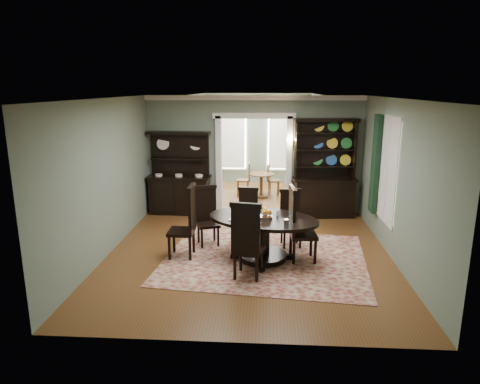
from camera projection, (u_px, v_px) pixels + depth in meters
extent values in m
cube|color=brown|center=(248.00, 254.00, 8.41)|extent=(5.50, 6.00, 0.01)
cube|color=white|center=(249.00, 98.00, 7.69)|extent=(5.50, 6.00, 0.01)
cube|color=slate|center=(106.00, 178.00, 8.22)|extent=(0.01, 6.00, 3.00)
cube|color=slate|center=(397.00, 182.00, 7.89)|extent=(0.01, 6.00, 3.00)
cube|color=slate|center=(238.00, 232.00, 5.15)|extent=(5.50, 0.01, 3.00)
cube|color=slate|center=(183.00, 154.00, 11.07)|extent=(1.85, 0.01, 3.00)
cube|color=slate|center=(325.00, 156.00, 10.85)|extent=(1.85, 0.01, 3.00)
cube|color=slate|center=(254.00, 105.00, 10.66)|extent=(1.80, 0.01, 0.50)
cube|color=silver|center=(254.00, 98.00, 10.57)|extent=(5.50, 0.10, 0.12)
cube|color=brown|center=(255.00, 195.00, 13.02)|extent=(3.50, 3.50, 0.01)
cube|color=white|center=(256.00, 94.00, 12.30)|extent=(3.50, 3.50, 0.01)
cube|color=slate|center=(197.00, 145.00, 12.76)|extent=(0.01, 3.50, 3.00)
cube|color=slate|center=(315.00, 146.00, 12.55)|extent=(0.01, 3.50, 3.00)
cube|color=slate|center=(257.00, 139.00, 14.35)|extent=(3.50, 0.01, 3.00)
cube|color=silver|center=(232.00, 137.00, 14.34)|extent=(1.05, 0.06, 2.20)
cube|color=silver|center=(282.00, 138.00, 14.24)|extent=(1.05, 0.06, 2.20)
cube|color=silver|center=(219.00, 164.00, 11.08)|extent=(0.14, 0.25, 2.50)
cube|color=silver|center=(289.00, 165.00, 10.97)|extent=(0.14, 0.25, 2.50)
cube|color=silver|center=(254.00, 116.00, 10.72)|extent=(2.08, 0.25, 0.14)
cube|color=white|center=(388.00, 170.00, 8.45)|extent=(0.02, 1.10, 2.00)
cube|color=silver|center=(388.00, 170.00, 8.45)|extent=(0.01, 1.22, 2.12)
cube|color=#16331D|center=(375.00, 164.00, 9.11)|extent=(0.10, 0.35, 2.10)
cube|color=#B89231|center=(291.00, 142.00, 10.74)|extent=(0.08, 0.05, 0.18)
sphere|color=#FFD88C|center=(288.00, 140.00, 10.58)|extent=(0.07, 0.07, 0.07)
sphere|color=#FFD88C|center=(296.00, 140.00, 10.57)|extent=(0.07, 0.07, 0.07)
cube|color=maroon|center=(265.00, 258.00, 8.19)|extent=(4.07, 3.50, 0.01)
ellipsoid|color=black|center=(263.00, 219.00, 8.00)|extent=(2.40, 1.88, 0.06)
cylinder|color=black|center=(263.00, 221.00, 8.00)|extent=(2.43, 2.43, 0.03)
cylinder|color=black|center=(263.00, 238.00, 8.09)|extent=(0.27, 0.27, 0.73)
cylinder|color=black|center=(262.00, 256.00, 8.17)|extent=(0.93, 0.93, 0.11)
cylinder|color=silver|center=(266.00, 217.00, 7.93)|extent=(0.26, 0.26, 0.05)
cube|color=black|center=(208.00, 225.00, 8.82)|extent=(0.55, 0.54, 0.06)
cube|color=black|center=(206.00, 205.00, 8.91)|extent=(0.42, 0.20, 0.74)
cube|color=black|center=(205.00, 187.00, 8.82)|extent=(0.47, 0.23, 0.08)
cylinder|color=black|center=(202.00, 238.00, 8.67)|extent=(0.05, 0.05, 0.44)
cylinder|color=black|center=(218.00, 237.00, 8.77)|extent=(0.05, 0.05, 0.44)
cylinder|color=black|center=(199.00, 233.00, 8.99)|extent=(0.05, 0.05, 0.44)
cylinder|color=black|center=(214.00, 231.00, 9.08)|extent=(0.05, 0.05, 0.44)
cube|color=black|center=(247.00, 223.00, 9.02)|extent=(0.44, 0.42, 0.05)
cube|color=black|center=(248.00, 205.00, 9.10)|extent=(0.41, 0.08, 0.69)
cube|color=black|center=(248.00, 189.00, 9.02)|extent=(0.44, 0.10, 0.07)
cylinder|color=black|center=(239.00, 234.00, 8.94)|extent=(0.04, 0.04, 0.41)
cylinder|color=black|center=(254.00, 235.00, 8.89)|extent=(0.04, 0.04, 0.41)
cylinder|color=black|center=(241.00, 230.00, 9.24)|extent=(0.04, 0.04, 0.41)
cylinder|color=black|center=(255.00, 230.00, 9.19)|extent=(0.04, 0.04, 0.41)
cube|color=black|center=(291.00, 227.00, 8.75)|extent=(0.47, 0.45, 0.05)
cube|color=black|center=(290.00, 207.00, 8.84)|extent=(0.42, 0.10, 0.71)
cube|color=black|center=(290.00, 190.00, 8.75)|extent=(0.46, 0.12, 0.07)
cylinder|color=black|center=(284.00, 239.00, 8.63)|extent=(0.05, 0.05, 0.42)
cylinder|color=black|center=(300.00, 239.00, 8.65)|extent=(0.05, 0.05, 0.42)
cylinder|color=black|center=(282.00, 234.00, 8.94)|extent=(0.05, 0.05, 0.42)
cylinder|color=black|center=(297.00, 234.00, 8.97)|extent=(0.05, 0.05, 0.42)
cube|color=black|center=(181.00, 232.00, 8.19)|extent=(0.49, 0.51, 0.07)
cube|color=black|center=(192.00, 210.00, 8.07)|extent=(0.06, 0.50, 0.85)
cube|color=black|center=(191.00, 188.00, 7.96)|extent=(0.08, 0.55, 0.09)
cylinder|color=black|center=(174.00, 240.00, 8.46)|extent=(0.05, 0.05, 0.50)
cylinder|color=black|center=(169.00, 248.00, 8.07)|extent=(0.05, 0.05, 0.50)
cylinder|color=black|center=(194.00, 241.00, 8.43)|extent=(0.05, 0.05, 0.50)
cylinder|color=black|center=(190.00, 248.00, 8.05)|extent=(0.05, 0.05, 0.50)
cube|color=black|center=(303.00, 235.00, 8.00)|extent=(0.53, 0.55, 0.07)
cube|color=black|center=(292.00, 213.00, 7.89)|extent=(0.10, 0.51, 0.86)
cube|color=black|center=(293.00, 189.00, 7.78)|extent=(0.13, 0.56, 0.09)
cylinder|color=black|center=(315.00, 252.00, 7.87)|extent=(0.06, 0.06, 0.51)
cylinder|color=black|center=(311.00, 244.00, 8.26)|extent=(0.06, 0.06, 0.51)
cylinder|color=black|center=(294.00, 252.00, 7.86)|extent=(0.06, 0.06, 0.51)
cylinder|color=black|center=(291.00, 244.00, 8.24)|extent=(0.06, 0.06, 0.51)
cube|color=black|center=(249.00, 250.00, 7.31)|extent=(0.57, 0.56, 0.06)
cube|color=black|center=(245.00, 230.00, 7.01)|extent=(0.49, 0.15, 0.83)
cube|color=black|center=(246.00, 205.00, 6.91)|extent=(0.54, 0.18, 0.09)
cylinder|color=black|center=(262.00, 260.00, 7.50)|extent=(0.05, 0.05, 0.49)
cylinder|color=black|center=(241.00, 258.00, 7.60)|extent=(0.05, 0.05, 0.49)
cylinder|color=black|center=(257.00, 269.00, 7.14)|extent=(0.05, 0.05, 0.49)
cylinder|color=black|center=(235.00, 266.00, 7.24)|extent=(0.05, 0.05, 0.49)
cube|color=black|center=(180.00, 195.00, 11.05)|extent=(1.53, 0.59, 0.94)
cube|color=black|center=(179.00, 177.00, 10.93)|extent=(1.63, 0.64, 0.05)
cube|color=black|center=(180.00, 154.00, 11.00)|extent=(1.51, 0.15, 1.11)
cube|color=black|center=(179.00, 159.00, 10.93)|extent=(1.47, 0.33, 0.04)
cube|color=black|center=(178.00, 133.00, 10.75)|extent=(1.62, 0.41, 0.08)
cube|color=black|center=(323.00, 198.00, 10.79)|extent=(1.52, 0.66, 0.95)
cube|color=black|center=(324.00, 179.00, 10.68)|extent=(1.63, 0.73, 0.04)
cube|color=black|center=(325.00, 149.00, 10.71)|extent=(1.47, 0.20, 1.43)
cube|color=black|center=(296.00, 150.00, 10.65)|extent=(0.08, 0.28, 1.47)
cube|color=black|center=(354.00, 150.00, 10.56)|extent=(0.08, 0.28, 1.47)
cube|color=black|center=(327.00, 120.00, 10.41)|extent=(1.60, 0.48, 0.08)
cube|color=black|center=(324.00, 166.00, 10.71)|extent=(1.49, 0.41, 0.03)
cube|color=black|center=(325.00, 150.00, 10.60)|extent=(1.49, 0.41, 0.03)
cube|color=black|center=(326.00, 133.00, 10.50)|extent=(1.49, 0.41, 0.03)
cylinder|color=brown|center=(261.00, 174.00, 12.61)|extent=(0.77, 0.77, 0.04)
cylinder|color=brown|center=(261.00, 185.00, 12.69)|extent=(0.10, 0.10, 0.68)
cylinder|color=brown|center=(261.00, 196.00, 12.77)|extent=(0.43, 0.43, 0.06)
cylinder|color=brown|center=(243.00, 180.00, 12.79)|extent=(0.43, 0.43, 0.04)
cube|color=brown|center=(249.00, 172.00, 12.72)|extent=(0.03, 0.38, 0.53)
cylinder|color=brown|center=(238.00, 187.00, 13.00)|extent=(0.04, 0.04, 0.48)
cylinder|color=brown|center=(238.00, 189.00, 12.71)|extent=(0.04, 0.04, 0.48)
cylinder|color=brown|center=(248.00, 187.00, 12.98)|extent=(0.04, 0.04, 0.48)
cylinder|color=brown|center=(248.00, 189.00, 12.70)|extent=(0.04, 0.04, 0.48)
cylinder|color=brown|center=(274.00, 181.00, 12.96)|extent=(0.39, 0.39, 0.04)
cube|color=brown|center=(268.00, 173.00, 12.94)|extent=(0.09, 0.35, 0.48)
cylinder|color=brown|center=(278.00, 189.00, 12.85)|extent=(0.03, 0.03, 0.44)
cylinder|color=brown|center=(279.00, 187.00, 13.11)|extent=(0.03, 0.03, 0.44)
cylinder|color=brown|center=(269.00, 188.00, 12.91)|extent=(0.03, 0.03, 0.44)
cylinder|color=brown|center=(270.00, 186.00, 13.17)|extent=(0.03, 0.03, 0.44)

